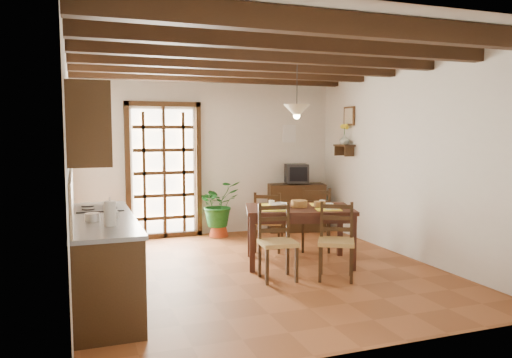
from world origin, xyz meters
name	(u,v)px	position (x,y,z in m)	size (l,w,h in m)	color
ground_plane	(259,271)	(0.00, 0.00, 0.00)	(5.00, 5.00, 0.00)	brown
room_shell	(259,129)	(0.00, 0.00, 1.82)	(4.52, 5.02, 2.81)	silver
ceiling_beams	(259,59)	(0.00, 0.00, 2.69)	(4.50, 4.34, 0.20)	black
french_door	(164,168)	(-0.80, 2.45, 1.18)	(1.26, 0.11, 2.32)	white
kitchen_counter	(103,259)	(-1.96, -0.60, 0.47)	(0.64, 2.25, 1.38)	black
upper_cabinet	(88,125)	(-2.08, -1.30, 1.85)	(0.35, 0.80, 0.70)	black
range_hood	(88,137)	(-2.05, -0.05, 1.73)	(0.38, 0.60, 0.54)	white
counter_items	(101,211)	(-1.95, -0.51, 0.96)	(0.50, 1.43, 0.25)	black
dining_table	(299,215)	(0.63, 0.16, 0.67)	(1.63, 1.29, 0.77)	#391C12
chair_near_left	(277,256)	(0.08, -0.43, 0.29)	(0.46, 0.44, 0.92)	tan
chair_near_right	(336,255)	(0.76, -0.64, 0.29)	(0.57, 0.56, 0.93)	tan
chair_far_left	(269,232)	(0.51, 0.96, 0.28)	(0.56, 0.55, 0.90)	tan
chair_far_right	(316,231)	(1.18, 0.75, 0.30)	(0.59, 0.58, 0.97)	tan
table_setting	(299,204)	(0.63, 0.16, 0.82)	(1.03, 0.69, 0.10)	yellow
table_bowl	(280,205)	(0.41, 0.28, 0.80)	(0.22, 0.22, 0.05)	white
sideboard	(296,207)	(1.53, 2.23, 0.42)	(1.00, 0.45, 0.85)	black
crt_tv	(297,173)	(1.53, 2.22, 1.04)	(0.46, 0.44, 0.33)	black
fuse_box	(289,134)	(1.50, 2.48, 1.75)	(0.25, 0.03, 0.32)	white
plant_pot	(219,230)	(0.07, 2.19, 0.11)	(0.33, 0.33, 0.20)	#993416
potted_plant	(218,204)	(0.07, 2.19, 0.57)	(1.81, 1.55, 2.02)	#144C19
wall_shelf	(344,148)	(2.14, 1.60, 1.51)	(0.20, 0.42, 0.20)	black
shelf_vase	(344,140)	(2.14, 1.60, 1.65)	(0.15, 0.15, 0.15)	#B2BFB2
shelf_flowers	(345,127)	(2.14, 1.60, 1.86)	(0.14, 0.14, 0.36)	yellow
framed_picture	(349,116)	(2.22, 1.60, 2.05)	(0.03, 0.32, 0.32)	brown
pendant_lamp	(297,110)	(0.63, 0.26, 2.08)	(0.36, 0.36, 0.84)	black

